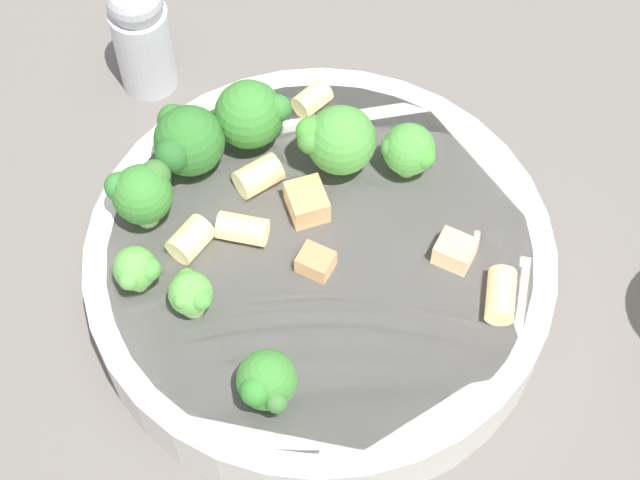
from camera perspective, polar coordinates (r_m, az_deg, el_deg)
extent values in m
plane|color=#5B5651|center=(0.59, 0.00, -2.52)|extent=(2.00, 2.00, 0.00)
cylinder|color=silver|center=(0.57, 0.00, -1.56)|extent=(0.25, 0.25, 0.04)
cylinder|color=white|center=(0.56, 0.00, -0.70)|extent=(0.22, 0.22, 0.01)
torus|color=silver|center=(0.56, 0.00, -0.65)|extent=(0.24, 0.24, 0.00)
cylinder|color=#84AD60|center=(0.58, 0.94, 4.28)|extent=(0.01, 0.01, 0.01)
sphere|color=#478E38|center=(0.56, 0.97, 5.38)|extent=(0.04, 0.04, 0.04)
sphere|color=#429231|center=(0.56, -0.57, 5.82)|extent=(0.01, 0.01, 0.01)
sphere|color=#477C39|center=(0.56, -0.22, 5.72)|extent=(0.02, 0.02, 0.02)
sphere|color=#427F33|center=(0.56, -0.50, 5.32)|extent=(0.01, 0.01, 0.01)
cylinder|color=#9EC175|center=(0.55, -9.65, -2.13)|extent=(0.01, 0.01, 0.01)
sphere|color=#569942|center=(0.54, -9.83, -1.49)|extent=(0.02, 0.02, 0.02)
sphere|color=#529742|center=(0.53, -10.18, -2.12)|extent=(0.01, 0.01, 0.01)
sphere|color=#4B933B|center=(0.53, -9.10, -1.53)|extent=(0.01, 0.01, 0.01)
cylinder|color=#93B766|center=(0.58, -6.80, 4.28)|extent=(0.01, 0.01, 0.01)
sphere|color=#2D6B28|center=(0.57, -6.98, 5.28)|extent=(0.04, 0.04, 0.04)
sphere|color=#275C22|center=(0.57, -5.95, 5.65)|extent=(0.02, 0.02, 0.02)
sphere|color=#275D26|center=(0.56, -7.90, 4.53)|extent=(0.02, 0.02, 0.02)
sphere|color=#2E6C25|center=(0.58, -7.83, 6.36)|extent=(0.02, 0.02, 0.02)
cylinder|color=#93B766|center=(0.54, -6.79, -3.42)|extent=(0.01, 0.01, 0.01)
sphere|color=#569942|center=(0.53, -6.92, -2.83)|extent=(0.02, 0.02, 0.02)
sphere|color=#559538|center=(0.53, -7.11, -2.02)|extent=(0.01, 0.01, 0.01)
sphere|color=#49943B|center=(0.52, -6.38, -3.17)|extent=(0.01, 0.01, 0.01)
sphere|color=#528F3D|center=(0.52, -7.40, -3.22)|extent=(0.01, 0.01, 0.01)
cylinder|color=#9EC175|center=(0.57, -9.27, 1.34)|extent=(0.01, 0.01, 0.01)
sphere|color=#387A2D|center=(0.55, -9.51, 2.29)|extent=(0.03, 0.03, 0.03)
sphere|color=#31742F|center=(0.55, -10.71, 2.66)|extent=(0.02, 0.02, 0.02)
sphere|color=#376D29|center=(0.55, -9.23, 3.44)|extent=(0.01, 0.01, 0.01)
sphere|color=#396A2D|center=(0.55, -8.80, 3.44)|extent=(0.02, 0.02, 0.02)
cylinder|color=#84AD60|center=(0.51, -2.79, -8.10)|extent=(0.01, 0.01, 0.01)
sphere|color=#387A2D|center=(0.50, -2.86, -7.46)|extent=(0.03, 0.03, 0.03)
sphere|color=#38692E|center=(0.49, -2.82, -8.55)|extent=(0.01, 0.01, 0.01)
sphere|color=#317B2B|center=(0.49, -3.44, -8.05)|extent=(0.01, 0.01, 0.01)
cylinder|color=#93B766|center=(0.58, 4.67, 4.03)|extent=(0.01, 0.01, 0.01)
sphere|color=#478E38|center=(0.57, 4.77, 4.85)|extent=(0.03, 0.03, 0.03)
sphere|color=green|center=(0.56, 5.54, 4.44)|extent=(0.01, 0.01, 0.01)
sphere|color=#417F39|center=(0.57, 3.82, 4.93)|extent=(0.01, 0.01, 0.01)
cylinder|color=#9EC175|center=(0.59, -3.70, 5.61)|extent=(0.01, 0.01, 0.01)
sphere|color=#387A2D|center=(0.58, -3.80, 6.70)|extent=(0.04, 0.04, 0.04)
sphere|color=#32702F|center=(0.57, -2.27, 7.04)|extent=(0.02, 0.02, 0.02)
sphere|color=#307B2D|center=(0.57, -3.79, 5.95)|extent=(0.01, 0.01, 0.01)
cylinder|color=#E0C67F|center=(0.56, -4.08, 0.90)|extent=(0.03, 0.01, 0.01)
cylinder|color=#E0C67F|center=(0.55, -6.93, 0.03)|extent=(0.02, 0.03, 0.02)
cylinder|color=#E0C67F|center=(0.60, -0.42, 7.53)|extent=(0.02, 0.02, 0.01)
cylinder|color=#E0C67F|center=(0.57, -3.31, 3.43)|extent=(0.03, 0.03, 0.02)
cylinder|color=#E0C67F|center=(0.54, 9.62, -2.93)|extent=(0.02, 0.03, 0.01)
cube|color=#A87A4C|center=(0.54, -0.20, -1.18)|extent=(0.02, 0.02, 0.01)
cube|color=tan|center=(0.55, 7.20, -0.60)|extent=(0.02, 0.02, 0.01)
cube|color=tan|center=(0.56, -0.70, 2.04)|extent=(0.03, 0.03, 0.02)
cylinder|color=silver|center=(0.66, -9.35, 10.10)|extent=(0.03, 0.03, 0.06)
sphere|color=#B7B7BC|center=(0.63, -9.86, 12.45)|extent=(0.03, 0.03, 0.03)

